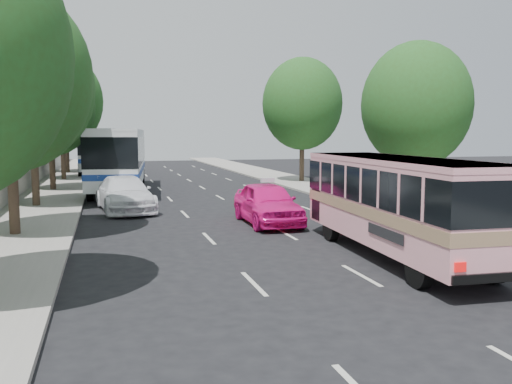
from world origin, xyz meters
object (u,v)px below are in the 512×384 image
object	(u,v)px
tour_coach_front	(119,154)
pink_bus	(397,196)
pink_taxi	(267,203)
tour_coach_rear	(94,147)
white_pickup	(125,194)

from	to	relation	value
tour_coach_front	pink_bus	bearing A→B (deg)	-65.02
pink_taxi	tour_coach_rear	bearing A→B (deg)	103.80
white_pickup	pink_bus	bearing A→B (deg)	-65.31
tour_coach_front	tour_coach_rear	xyz separation A→B (m)	(-1.80, 16.92, 0.10)
white_pickup	tour_coach_rear	distance (m)	25.86
tour_coach_rear	tour_coach_front	bearing A→B (deg)	-86.51
pink_taxi	tour_coach_rear	xyz separation A→B (m)	(-7.30, 31.10, 1.62)
tour_coach_rear	pink_taxi	bearing A→B (deg)	-79.37
tour_coach_front	white_pickup	bearing A→B (deg)	-84.64
pink_bus	pink_taxi	xyz separation A→B (m)	(-1.97, 6.79, -1.00)
white_pickup	tour_coach_rear	world-z (taller)	tour_coach_rear
tour_coach_front	tour_coach_rear	bearing A→B (deg)	101.44
pink_taxi	tour_coach_rear	distance (m)	31.99
pink_bus	tour_coach_rear	size ratio (longest dim) A/B	0.68
white_pickup	tour_coach_rear	xyz separation A→B (m)	(-1.80, 25.74, 1.65)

